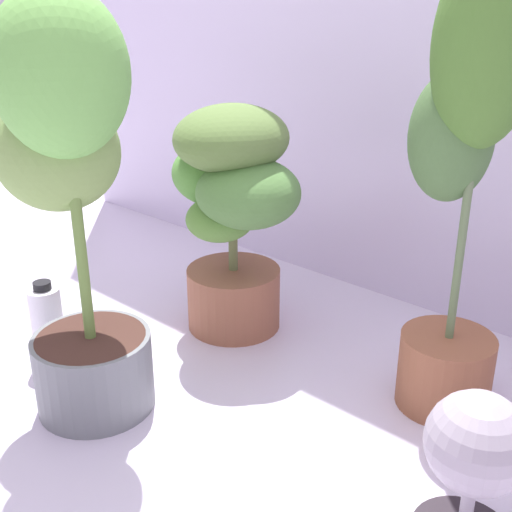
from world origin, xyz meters
name	(u,v)px	position (x,y,z in m)	size (l,w,h in m)	color
ground_plane	(221,433)	(0.00, 0.00, 0.00)	(8.00, 8.00, 0.00)	silver
potted_plant_back_right	(466,162)	(0.29, 0.44, 0.58)	(0.32, 0.28, 1.01)	brown
potted_plant_back_left	(232,200)	(-0.32, 0.38, 0.39)	(0.46, 0.39, 0.64)	#93583E
potted_plant_front_left	(69,181)	(-0.32, -0.11, 0.54)	(0.44, 0.38, 0.93)	slate
floor_fan	(475,457)	(0.54, 0.06, 0.19)	(0.25, 0.25, 0.31)	#271F26
nutrient_bottle	(48,325)	(-0.54, -0.08, 0.11)	(0.08, 0.08, 0.23)	white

